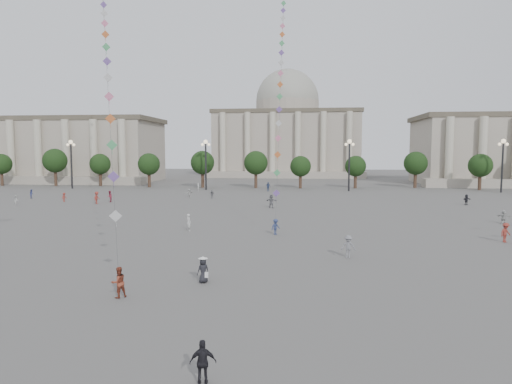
# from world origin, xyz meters

# --- Properties ---
(ground) EXTENTS (360.00, 360.00, 0.00)m
(ground) POSITION_xyz_m (0.00, 0.00, 0.00)
(ground) COLOR #575552
(ground) RESTS_ON ground
(hall_west) EXTENTS (84.00, 26.22, 17.20)m
(hall_west) POSITION_xyz_m (-75.00, 93.89, 8.43)
(hall_west) COLOR #A39588
(hall_west) RESTS_ON ground
(hall_central) EXTENTS (48.30, 34.30, 35.50)m
(hall_central) POSITION_xyz_m (0.00, 129.22, 14.23)
(hall_central) COLOR #A39588
(hall_central) RESTS_ON ground
(tree_row) EXTENTS (137.12, 5.12, 8.00)m
(tree_row) POSITION_xyz_m (0.00, 78.00, 5.39)
(tree_row) COLOR #37261B
(tree_row) RESTS_ON ground
(lamp_post_far_west) EXTENTS (2.00, 0.90, 10.65)m
(lamp_post_far_west) POSITION_xyz_m (-45.00, 70.00, 7.35)
(lamp_post_far_west) COLOR #262628
(lamp_post_far_west) RESTS_ON ground
(lamp_post_mid_west) EXTENTS (2.00, 0.90, 10.65)m
(lamp_post_mid_west) POSITION_xyz_m (-15.00, 70.00, 7.35)
(lamp_post_mid_west) COLOR #262628
(lamp_post_mid_west) RESTS_ON ground
(lamp_post_mid_east) EXTENTS (2.00, 0.90, 10.65)m
(lamp_post_mid_east) POSITION_xyz_m (15.00, 70.00, 7.35)
(lamp_post_mid_east) COLOR #262628
(lamp_post_mid_east) RESTS_ON ground
(lamp_post_far_east) EXTENTS (2.00, 0.90, 10.65)m
(lamp_post_far_east) POSITION_xyz_m (45.00, 70.00, 7.35)
(lamp_post_far_east) COLOR #262628
(lamp_post_far_east) RESTS_ON ground
(person_crowd_0) EXTENTS (1.21, 0.90, 1.91)m
(person_crowd_0) POSITION_xyz_m (-1.57, 68.00, 0.95)
(person_crowd_0) COLOR #384D7F
(person_crowd_0) RESTS_ON ground
(person_crowd_1) EXTENTS (0.94, 0.95, 1.54)m
(person_crowd_1) POSITION_xyz_m (-37.83, 39.51, 0.77)
(person_crowd_1) COLOR silver
(person_crowd_1) RESTS_ON ground
(person_crowd_2) EXTENTS (0.84, 1.10, 1.50)m
(person_crowd_2) POSITION_xyz_m (-33.23, 45.14, 0.75)
(person_crowd_2) COLOR maroon
(person_crowd_2) RESTS_ON ground
(person_crowd_4) EXTENTS (1.42, 1.28, 1.57)m
(person_crowd_4) POSITION_xyz_m (-14.57, 53.82, 0.79)
(person_crowd_4) COLOR beige
(person_crowd_4) RESTS_ON ground
(person_crowd_6) EXTENTS (1.22, 0.79, 1.78)m
(person_crowd_6) POSITION_xyz_m (9.24, 10.32, 0.89)
(person_crowd_6) COLOR slate
(person_crowd_6) RESTS_ON ground
(person_crowd_7) EXTENTS (1.48, 1.12, 1.55)m
(person_crowd_7) POSITION_xyz_m (28.55, 29.14, 0.78)
(person_crowd_7) COLOR #ACADA9
(person_crowd_7) RESTS_ON ground
(person_crowd_8) EXTENTS (1.34, 1.18, 1.80)m
(person_crowd_8) POSITION_xyz_m (24.07, 17.86, 0.90)
(person_crowd_8) COLOR maroon
(person_crowd_8) RESTS_ON ground
(person_crowd_9) EXTENTS (1.56, 1.18, 1.64)m
(person_crowd_9) POSITION_xyz_m (30.67, 47.37, 0.82)
(person_crowd_9) COLOR black
(person_crowd_9) RESTS_ON ground
(person_crowd_10) EXTENTS (0.55, 0.65, 1.52)m
(person_crowd_10) POSITION_xyz_m (-16.20, 68.00, 0.76)
(person_crowd_10) COLOR white
(person_crowd_10) RESTS_ON ground
(person_crowd_12) EXTENTS (1.87, 1.00, 1.93)m
(person_crowd_12) POSITION_xyz_m (1.04, 40.89, 0.96)
(person_crowd_12) COLOR slate
(person_crowd_12) RESTS_ON ground
(person_crowd_13) EXTENTS (0.75, 0.77, 1.79)m
(person_crowd_13) POSITION_xyz_m (-6.16, 20.74, 0.90)
(person_crowd_13) COLOR silver
(person_crowd_13) RESTS_ON ground
(person_crowd_16) EXTENTS (0.92, 0.48, 1.49)m
(person_crowd_16) POSITION_xyz_m (-10.19, 52.53, 0.75)
(person_crowd_16) COLOR slate
(person_crowd_16) RESTS_ON ground
(person_crowd_17) EXTENTS (0.89, 1.34, 1.94)m
(person_crowd_17) POSITION_xyz_m (-26.55, 42.81, 0.97)
(person_crowd_17) COLOR maroon
(person_crowd_17) RESTS_ON ground
(person_crowd_18) EXTENTS (0.94, 0.97, 1.58)m
(person_crowd_18) POSITION_xyz_m (-41.72, 49.70, 0.79)
(person_crowd_18) COLOR #394380
(person_crowd_18) RESTS_ON ground
(person_crowd_21) EXTENTS (0.93, 1.06, 1.84)m
(person_crowd_21) POSITION_xyz_m (-25.65, 45.53, 0.92)
(person_crowd_21) COLOR maroon
(person_crowd_21) RESTS_ON ground
(tourist_4) EXTENTS (1.02, 0.57, 1.64)m
(tourist_4) POSITION_xyz_m (2.21, -9.92, 0.82)
(tourist_4) COLOR black
(tourist_4) RESTS_ON ground
(kite_flyer_0) EXTENTS (1.09, 1.09, 1.78)m
(kite_flyer_0) POSITION_xyz_m (-4.69, -0.92, 0.89)
(kite_flyer_0) COLOR brown
(kite_flyer_0) RESTS_ON ground
(kite_flyer_1) EXTENTS (1.14, 1.13, 1.57)m
(kite_flyer_1) POSITION_xyz_m (2.98, 19.54, 0.79)
(kite_flyer_1) COLOR navy
(kite_flyer_1) RESTS_ON ground
(hat_person) EXTENTS (0.92, 0.88, 1.69)m
(hat_person) POSITION_xyz_m (-0.55, 2.47, 0.85)
(hat_person) COLOR black
(hat_person) RESTS_ON ground
(kite_train_west) EXTENTS (23.93, 50.74, 71.05)m
(kite_train_west) POSITION_xyz_m (-17.27, 26.51, 24.27)
(kite_train_west) COLOR #3F3F3F
(kite_train_west) RESTS_ON ground
(kite_train_mid) EXTENTS (1.43, 39.68, 61.04)m
(kite_train_mid) POSITION_xyz_m (2.63, 40.57, 26.63)
(kite_train_mid) COLOR #3F3F3F
(kite_train_mid) RESTS_ON ground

